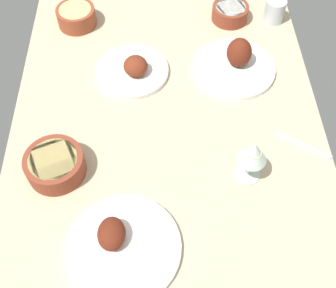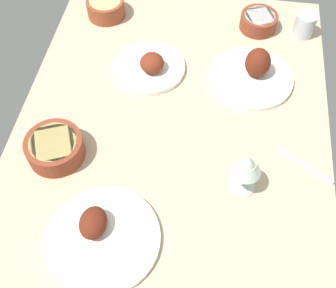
{
  "view_description": "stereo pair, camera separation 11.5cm",
  "coord_description": "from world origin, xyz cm",
  "views": [
    {
      "loc": [
        64.65,
        -2.09,
        100.97
      ],
      "look_at": [
        0.0,
        0.0,
        6.0
      ],
      "focal_mm": 44.85,
      "sensor_mm": 36.0,
      "label": 1
    },
    {
      "loc": [
        64.01,
        9.37,
        100.97
      ],
      "look_at": [
        0.0,
        0.0,
        6.0
      ],
      "focal_mm": 44.85,
      "sensor_mm": 36.0,
      "label": 2
    }
  ],
  "objects": [
    {
      "name": "bowl_pasta",
      "position": [
        6.47,
        -29.83,
        7.38
      ],
      "size": [
        15.54,
        15.54,
        6.25
      ],
      "color": "brown",
      "rests_on": "dining_table"
    },
    {
      "name": "plate_center_main",
      "position": [
        -29.78,
        22.2,
        6.59
      ],
      "size": [
        26.12,
        26.12,
        10.6
      ],
      "color": "white",
      "rests_on": "dining_table"
    },
    {
      "name": "dining_table",
      "position": [
        0.0,
        0.0,
        2.0
      ],
      "size": [
        140.0,
        90.0,
        4.0
      ],
      "primitive_type": "cube",
      "color": "#C6B28E",
      "rests_on": "ground"
    },
    {
      "name": "bowl_potatoes",
      "position": [
        -52.99,
        -29.63,
        7.35
      ],
      "size": [
        13.12,
        13.12,
        6.19
      ],
      "color": "brown",
      "rests_on": "dining_table"
    },
    {
      "name": "wine_glass",
      "position": [
        8.92,
        20.77,
        13.93
      ],
      "size": [
        7.6,
        7.6,
        14.0
      ],
      "color": "silver",
      "rests_on": "dining_table"
    },
    {
      "name": "fork_loose",
      "position": [
        0.51,
        37.63,
        4.4
      ],
      "size": [
        9.55,
        14.44,
        0.8
      ],
      "primitive_type": "cube",
      "rotation": [
        0.0,
        0.0,
        4.15
      ],
      "color": "silver",
      "rests_on": "dining_table"
    },
    {
      "name": "bowl_cream",
      "position": [
        -53.96,
        23.27,
        6.88
      ],
      "size": [
        12.47,
        12.47,
        5.27
      ],
      "color": "brown",
      "rests_on": "dining_table"
    },
    {
      "name": "water_tumbler",
      "position": [
        -52.83,
        38.33,
        7.98
      ],
      "size": [
        6.87,
        6.87,
        7.95
      ],
      "primitive_type": "cylinder",
      "color": "silver",
      "rests_on": "dining_table"
    },
    {
      "name": "plate_far_side",
      "position": [
        28.25,
        -12.05,
        5.53
      ],
      "size": [
        27.63,
        27.63,
        7.2
      ],
      "color": "white",
      "rests_on": "dining_table"
    },
    {
      "name": "plate_near_viewer",
      "position": [
        -28.66,
        -9.97,
        5.79
      ],
      "size": [
        22.86,
        22.86,
        7.25
      ],
      "color": "white",
      "rests_on": "dining_table"
    }
  ]
}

